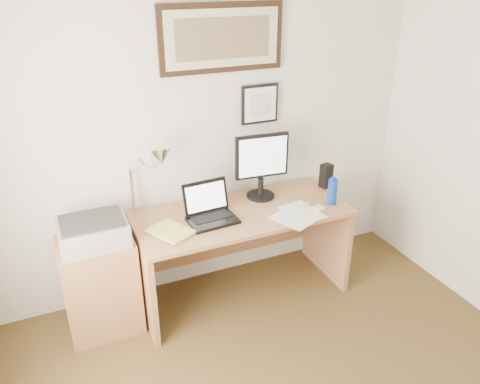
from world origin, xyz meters
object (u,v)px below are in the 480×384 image
lcd_monitor (262,163)px  water_bottle (332,192)px  laptop (210,212)px  printer (93,231)px  book (159,238)px  side_cabinet (101,285)px  desk (238,233)px

lcd_monitor → water_bottle: bearing=-36.0°
laptop → printer: bearing=177.8°
laptop → lcd_monitor: bearing=18.9°
laptop → water_bottle: bearing=-9.4°
water_bottle → printer: size_ratio=0.46×
printer → book: bearing=-22.6°
side_cabinet → desk: size_ratio=0.46×
desk → water_bottle: bearing=-20.0°
desk → laptop: bearing=-160.0°
desk → laptop: (-0.26, -0.09, 0.29)m
side_cabinet → desk: (1.07, 0.04, 0.15)m
side_cabinet → lcd_monitor: (1.31, 0.11, 0.68)m
lcd_monitor → book: bearing=-161.5°
printer → desk: bearing=3.4°
desk → lcd_monitor: (0.24, 0.08, 0.53)m
side_cabinet → water_bottle: (1.75, -0.21, 0.49)m
book → printer: (-0.40, 0.17, 0.06)m
laptop → lcd_monitor: (0.49, 0.17, 0.23)m
water_bottle → desk: water_bottle is taller
water_bottle → desk: size_ratio=0.13×
book → laptop: 0.44m
water_bottle → desk: (-0.68, 0.25, -0.34)m
desk → side_cabinet: bearing=-178.1°
water_bottle → laptop: laptop is taller
laptop → book: bearing=-161.9°
lcd_monitor → printer: bearing=-174.0°
side_cabinet → laptop: laptop is taller
water_bottle → book: (-1.35, 0.02, -0.09)m
laptop → printer: (-0.81, 0.03, 0.01)m
laptop → lcd_monitor: size_ratio=0.68×
water_bottle → laptop: (-0.94, 0.15, -0.04)m
book → side_cabinet: bearing=154.3°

